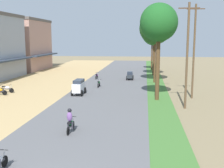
{
  "coord_description": "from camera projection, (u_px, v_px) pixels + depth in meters",
  "views": [
    {
      "loc": [
        4.15,
        -9.16,
        6.22
      ],
      "look_at": [
        0.96,
        17.71,
        1.81
      ],
      "focal_mm": 44.54,
      "sensor_mm": 36.0,
      "label": 1
    }
  ],
  "objects": [
    {
      "name": "median_tree_fourth",
      "position": [
        152.0,
        34.0,
        54.41
      ],
      "size": [
        3.75,
        3.75,
        9.33
      ],
      "color": "#4C351E",
      "rests_on": "median_strip"
    },
    {
      "name": "motorbike_ahead_third",
      "position": [
        70.0,
        121.0,
        18.33
      ],
      "size": [
        0.54,
        1.8,
        1.66
      ],
      "color": "black",
      "rests_on": "road_strip"
    },
    {
      "name": "car_hatchback_charcoal",
      "position": [
        130.0,
        75.0,
        42.19
      ],
      "size": [
        1.04,
        2.0,
        1.23
      ],
      "color": "#282D33",
      "rests_on": "road_strip"
    },
    {
      "name": "motorbike_ahead_fourth",
      "position": [
        99.0,
        83.0,
        35.82
      ],
      "size": [
        0.54,
        1.8,
        0.94
      ],
      "color": "black",
      "rests_on": "road_strip"
    },
    {
      "name": "parked_motorbike_seventh",
      "position": [
        7.0,
        89.0,
        32.04
      ],
      "size": [
        1.8,
        0.54,
        0.94
      ],
      "color": "black",
      "rests_on": "dirt_shoulder"
    },
    {
      "name": "median_tree_third",
      "position": [
        154.0,
        34.0,
        46.34
      ],
      "size": [
        4.0,
        4.0,
        8.89
      ],
      "color": "#4C351E",
      "rests_on": "median_strip"
    },
    {
      "name": "shophouse_far",
      "position": [
        24.0,
        45.0,
        55.57
      ],
      "size": [
        8.83,
        11.99,
        10.1
      ],
      "color": "tan",
      "rests_on": "ground"
    },
    {
      "name": "median_tree_nearest",
      "position": [
        159.0,
        23.0,
        27.26
      ],
      "size": [
        3.72,
        3.72,
        9.64
      ],
      "color": "#4C351E",
      "rests_on": "median_strip"
    },
    {
      "name": "median_tree_second",
      "position": [
        155.0,
        28.0,
        38.5
      ],
      "size": [
        4.47,
        4.47,
        9.81
      ],
      "color": "#4C351E",
      "rests_on": "median_strip"
    },
    {
      "name": "utility_pole_far",
      "position": [
        187.0,
        55.0,
        24.34
      ],
      "size": [
        1.8,
        0.2,
        9.32
      ],
      "color": "brown",
      "rests_on": "ground"
    },
    {
      "name": "car_van_white",
      "position": [
        79.0,
        86.0,
        30.77
      ],
      "size": [
        1.19,
        2.41,
        1.67
      ],
      "color": "silver",
      "rests_on": "road_strip"
    },
    {
      "name": "streetlamp_near",
      "position": [
        159.0,
        56.0,
        32.56
      ],
      "size": [
        3.16,
        0.2,
        7.22
      ],
      "color": "gray",
      "rests_on": "median_strip"
    },
    {
      "name": "streetlamp_mid",
      "position": [
        154.0,
        49.0,
        49.68
      ],
      "size": [
        3.16,
        0.2,
        7.57
      ],
      "color": "gray",
      "rests_on": "median_strip"
    },
    {
      "name": "motorbike_ahead_fifth",
      "position": [
        97.0,
        76.0,
        43.14
      ],
      "size": [
        0.54,
        1.8,
        0.94
      ],
      "color": "black",
      "rests_on": "road_strip"
    },
    {
      "name": "utility_pole_near",
      "position": [
        194.0,
        50.0,
        28.62
      ],
      "size": [
        1.8,
        0.2,
        9.7
      ],
      "color": "brown",
      "rests_on": "ground"
    }
  ]
}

